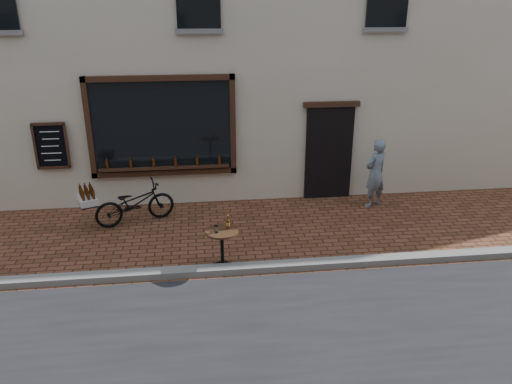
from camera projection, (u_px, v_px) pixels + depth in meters
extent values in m
plane|color=#4F2C19|center=(269.00, 276.00, 8.67)|extent=(90.00, 90.00, 0.00)
cube|color=slate|center=(267.00, 267.00, 8.83)|extent=(90.00, 0.25, 0.12)
cube|color=black|center=(162.00, 127.00, 10.96)|extent=(3.00, 0.06, 2.00)
cube|color=black|center=(159.00, 78.00, 10.56)|extent=(3.24, 0.10, 0.12)
cube|color=black|center=(165.00, 172.00, 11.33)|extent=(3.24, 0.10, 0.12)
cube|color=black|center=(89.00, 129.00, 10.77)|extent=(0.12, 0.10, 2.24)
cube|color=black|center=(233.00, 125.00, 11.12)|extent=(0.12, 0.10, 2.24)
cube|color=black|center=(165.00, 168.00, 11.24)|extent=(2.90, 0.16, 0.05)
cube|color=black|center=(329.00, 153.00, 11.67)|extent=(1.10, 0.10, 2.20)
cube|color=black|center=(332.00, 104.00, 11.21)|extent=(1.30, 0.10, 0.12)
cube|color=black|center=(51.00, 146.00, 10.82)|extent=(0.62, 0.04, 0.92)
cylinder|color=#3D1C07|center=(107.00, 165.00, 11.06)|extent=(0.06, 0.06, 0.19)
cylinder|color=#3D1C07|center=(130.00, 164.00, 11.11)|extent=(0.06, 0.06, 0.19)
cylinder|color=#3D1C07|center=(153.00, 163.00, 11.17)|extent=(0.06, 0.06, 0.19)
cylinder|color=#3D1C07|center=(176.00, 162.00, 11.22)|extent=(0.06, 0.06, 0.19)
cylinder|color=#3D1C07|center=(198.00, 161.00, 11.28)|extent=(0.06, 0.06, 0.19)
cylinder|color=#3D1C07|center=(220.00, 161.00, 11.33)|extent=(0.06, 0.06, 0.19)
imported|color=black|center=(135.00, 203.00, 10.55)|extent=(1.79, 1.14, 0.89)
cube|color=black|center=(88.00, 204.00, 10.09)|extent=(0.48, 0.56, 0.03)
cube|color=beige|center=(88.00, 200.00, 10.06)|extent=(0.49, 0.58, 0.14)
cylinder|color=#3D1C07|center=(94.00, 195.00, 9.90)|extent=(0.06, 0.06, 0.19)
cylinder|color=#3D1C07|center=(88.00, 195.00, 9.86)|extent=(0.06, 0.06, 0.19)
cylinder|color=#3D1C07|center=(83.00, 196.00, 9.82)|extent=(0.06, 0.06, 0.19)
cylinder|color=#3D1C07|center=(92.00, 193.00, 10.00)|extent=(0.06, 0.06, 0.19)
cylinder|color=#3D1C07|center=(87.00, 193.00, 9.95)|extent=(0.06, 0.06, 0.19)
cylinder|color=#3D1C07|center=(82.00, 194.00, 9.91)|extent=(0.06, 0.06, 0.19)
cylinder|color=#3D1C07|center=(91.00, 191.00, 10.09)|extent=(0.06, 0.06, 0.19)
cylinder|color=#3D1C07|center=(86.00, 192.00, 10.05)|extent=(0.06, 0.06, 0.19)
cylinder|color=#3D1C07|center=(81.00, 192.00, 10.01)|extent=(0.06, 0.06, 0.19)
cylinder|color=#3D1C07|center=(90.00, 189.00, 10.19)|extent=(0.06, 0.06, 0.19)
cylinder|color=#3D1C07|center=(85.00, 190.00, 10.15)|extent=(0.06, 0.06, 0.19)
cylinder|color=#3D1C07|center=(80.00, 190.00, 10.11)|extent=(0.06, 0.06, 0.19)
cylinder|color=black|center=(223.00, 268.00, 8.90)|extent=(0.43, 0.43, 0.03)
cylinder|color=black|center=(222.00, 250.00, 8.77)|extent=(0.06, 0.06, 0.68)
cylinder|color=black|center=(222.00, 232.00, 8.63)|extent=(0.58, 0.58, 0.04)
cylinder|color=gold|center=(228.00, 224.00, 8.66)|extent=(0.06, 0.06, 0.06)
cylinder|color=white|center=(216.00, 229.00, 8.53)|extent=(0.08, 0.08, 0.13)
imported|color=slate|center=(375.00, 173.00, 11.27)|extent=(0.69, 0.60, 1.58)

